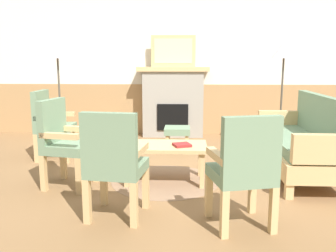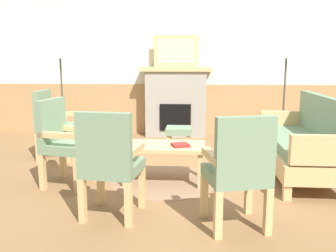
# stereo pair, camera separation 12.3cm
# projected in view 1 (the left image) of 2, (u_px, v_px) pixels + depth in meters

# --- Properties ---
(ground_plane) EXTENTS (14.00, 14.00, 0.00)m
(ground_plane) POSITION_uv_depth(u_px,v_px,m) (167.00, 174.00, 4.52)
(ground_plane) COLOR olive
(wall_back) EXTENTS (7.20, 0.14, 2.70)m
(wall_back) POSITION_uv_depth(u_px,v_px,m) (174.00, 65.00, 6.84)
(wall_back) COLOR silver
(wall_back) RESTS_ON ground_plane
(fireplace) EXTENTS (1.30, 0.44, 1.28)m
(fireplace) POSITION_uv_depth(u_px,v_px,m) (173.00, 101.00, 6.71)
(fireplace) COLOR gray
(fireplace) RESTS_ON ground_plane
(framed_picture) EXTENTS (0.80, 0.04, 0.56)m
(framed_picture) POSITION_uv_depth(u_px,v_px,m) (173.00, 51.00, 6.55)
(framed_picture) COLOR tan
(framed_picture) RESTS_ON fireplace
(couch) EXTENTS (0.70, 1.80, 0.98)m
(couch) POSITION_uv_depth(u_px,v_px,m) (300.00, 143.00, 4.48)
(couch) COLOR tan
(couch) RESTS_ON ground_plane
(coffee_table) EXTENTS (0.96, 0.56, 0.44)m
(coffee_table) POSITION_uv_depth(u_px,v_px,m) (165.00, 149.00, 4.21)
(coffee_table) COLOR tan
(coffee_table) RESTS_ON ground_plane
(round_rug) EXTENTS (1.26, 1.26, 0.01)m
(round_rug) POSITION_uv_depth(u_px,v_px,m) (165.00, 181.00, 4.28)
(round_rug) COLOR #896B51
(round_rug) RESTS_ON ground_plane
(book_on_table) EXTENTS (0.23, 0.23, 0.03)m
(book_on_table) POSITION_uv_depth(u_px,v_px,m) (182.00, 145.00, 4.13)
(book_on_table) COLOR maroon
(book_on_table) RESTS_ON coffee_table
(footstool) EXTENTS (0.40, 0.40, 0.36)m
(footstool) POSITION_uv_depth(u_px,v_px,m) (177.00, 132.00, 5.74)
(footstool) COLOR tan
(footstool) RESTS_ON ground_plane
(armchair_near_fireplace) EXTENTS (0.48, 0.48, 0.98)m
(armchair_near_fireplace) POSITION_uv_depth(u_px,v_px,m) (50.00, 122.00, 5.17)
(armchair_near_fireplace) COLOR tan
(armchair_near_fireplace) RESTS_ON ground_plane
(armchair_by_window_left) EXTENTS (0.56, 0.56, 0.98)m
(armchair_by_window_left) POSITION_uv_depth(u_px,v_px,m) (63.00, 139.00, 4.04)
(armchair_by_window_left) COLOR tan
(armchair_by_window_left) RESTS_ON ground_plane
(armchair_front_left) EXTENTS (0.58, 0.58, 0.98)m
(armchair_front_left) POSITION_uv_depth(u_px,v_px,m) (244.00, 167.00, 2.99)
(armchair_front_left) COLOR tan
(armchair_front_left) RESTS_ON ground_plane
(armchair_front_center) EXTENTS (0.54, 0.54, 0.98)m
(armchair_front_center) POSITION_uv_depth(u_px,v_px,m) (114.00, 160.00, 3.18)
(armchair_front_center) COLOR tan
(armchair_front_center) RESTS_ON ground_plane
(floor_lamp_by_couch) EXTENTS (0.36, 0.36, 1.68)m
(floor_lamp_by_couch) POSITION_uv_depth(u_px,v_px,m) (284.00, 57.00, 5.58)
(floor_lamp_by_couch) COLOR #332D28
(floor_lamp_by_couch) RESTS_ON ground_plane
(floor_lamp_by_chairs) EXTENTS (0.36, 0.36, 1.68)m
(floor_lamp_by_chairs) POSITION_uv_depth(u_px,v_px,m) (57.00, 57.00, 5.63)
(floor_lamp_by_chairs) COLOR #332D28
(floor_lamp_by_chairs) RESTS_ON ground_plane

